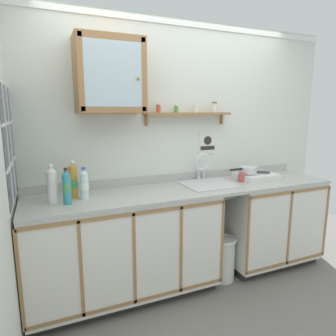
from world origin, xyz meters
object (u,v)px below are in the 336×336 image
(bottle_juice_amber_0, at_px, (73,181))
(saucepan, at_px, (248,170))
(mug, at_px, (243,177))
(wall_cabinet, at_px, (110,76))
(bottle_water_clear_1, at_px, (84,185))
(sink, at_px, (208,186))
(hot_plate_stove, at_px, (257,176))
(trash_bin, at_px, (222,258))
(warning_sign, at_px, (207,143))
(bottle_opaque_white_3, at_px, (52,185))
(bottle_detergent_teal_2, at_px, (67,187))

(bottle_juice_amber_0, bearing_deg, saucepan, -0.84)
(saucepan, distance_m, mug, 0.11)
(wall_cabinet, bearing_deg, bottle_water_clear_1, -150.37)
(mug, bearing_deg, sink, 175.83)
(mug, xyz_separation_m, wall_cabinet, (-1.30, 0.15, 0.96))
(hot_plate_stove, distance_m, bottle_water_clear_1, 1.76)
(bottle_juice_amber_0, relative_size, trash_bin, 0.73)
(saucepan, distance_m, wall_cabinet, 1.65)
(mug, bearing_deg, bottle_juice_amber_0, 177.90)
(wall_cabinet, xyz_separation_m, warning_sign, (1.05, 0.15, -0.63))
(saucepan, height_order, wall_cabinet, wall_cabinet)
(bottle_opaque_white_3, bearing_deg, bottle_detergent_teal_2, -37.14)
(saucepan, height_order, mug, saucepan)
(saucepan, xyz_separation_m, bottle_opaque_white_3, (-1.91, -0.06, 0.04))
(bottle_opaque_white_3, distance_m, mug, 1.82)
(sink, xyz_separation_m, bottle_opaque_white_3, (-1.42, -0.05, 0.16))
(bottle_detergent_teal_2, relative_size, mug, 2.28)
(wall_cabinet, relative_size, warning_sign, 2.75)
(bottle_juice_amber_0, height_order, mug, bottle_juice_amber_0)
(hot_plate_stove, height_order, warning_sign, warning_sign)
(saucepan, bearing_deg, mug, -158.31)
(bottle_opaque_white_3, relative_size, warning_sign, 1.35)
(bottle_water_clear_1, xyz_separation_m, wall_cabinet, (0.27, 0.16, 0.88))
(saucepan, bearing_deg, warning_sign, 142.95)
(hot_plate_stove, bearing_deg, wall_cabinet, 174.85)
(bottle_detergent_teal_2, xyz_separation_m, trash_bin, (1.42, -0.03, -0.86))
(bottle_opaque_white_3, bearing_deg, warning_sign, 11.37)
(bottle_opaque_white_3, xyz_separation_m, wall_cabinet, (0.52, 0.17, 0.85))
(bottle_water_clear_1, relative_size, wall_cabinet, 0.42)
(bottle_detergent_teal_2, height_order, wall_cabinet, wall_cabinet)
(bottle_opaque_white_3, relative_size, mug, 2.45)
(bottle_juice_amber_0, height_order, trash_bin, bottle_juice_amber_0)
(bottle_juice_amber_0, bearing_deg, mug, -2.10)
(bottle_juice_amber_0, bearing_deg, hot_plate_stove, -1.50)
(sink, xyz_separation_m, wall_cabinet, (-0.91, 0.12, 1.02))
(bottle_detergent_teal_2, relative_size, wall_cabinet, 0.46)
(bottle_opaque_white_3, xyz_separation_m, mug, (1.82, 0.02, -0.10))
(bottle_water_clear_1, height_order, bottle_opaque_white_3, bottle_opaque_white_3)
(bottle_opaque_white_3, bearing_deg, bottle_juice_amber_0, 26.61)
(wall_cabinet, height_order, trash_bin, wall_cabinet)
(bottle_juice_amber_0, bearing_deg, trash_bin, -7.97)
(hot_plate_stove, height_order, saucepan, saucepan)
(sink, height_order, wall_cabinet, wall_cabinet)
(hot_plate_stove, distance_m, warning_sign, 0.62)
(sink, height_order, trash_bin, sink)
(bottle_juice_amber_0, xyz_separation_m, mug, (1.65, -0.06, -0.10))
(bottle_water_clear_1, distance_m, bottle_detergent_teal_2, 0.17)
(sink, bearing_deg, bottle_water_clear_1, -178.18)
(saucepan, bearing_deg, bottle_water_clear_1, -178.48)
(bottle_detergent_teal_2, distance_m, bottle_opaque_white_3, 0.13)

